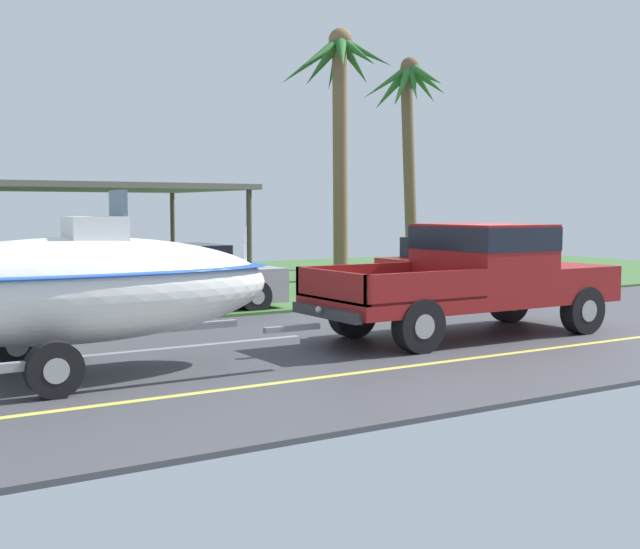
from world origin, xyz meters
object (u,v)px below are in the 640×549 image
parked_sedan_near (164,280)px  palm_tree_near_left (339,95)px  parked_sedan_far (463,265)px  pickup_truck_towing (481,273)px  palm_tree_mid (409,110)px  carport_awning (90,189)px  boat_on_trailer (74,289)px

parked_sedan_near → palm_tree_near_left: palm_tree_near_left is taller
parked_sedan_far → pickup_truck_towing: bearing=-129.3°
parked_sedan_far → palm_tree_near_left: bearing=107.5°
pickup_truck_towing → palm_tree_mid: 15.89m
carport_awning → palm_tree_near_left: (6.59, -1.75, 2.68)m
pickup_truck_towing → parked_sedan_far: size_ratio=1.29×
boat_on_trailer → palm_tree_mid: bearing=40.1°
parked_sedan_near → carport_awning: (0.25, 5.85, 1.93)m
parked_sedan_near → parked_sedan_far: size_ratio=1.06×
palm_tree_mid → parked_sedan_near: bearing=-148.1°
parked_sedan_near → carport_awning: 6.17m
palm_tree_near_left → parked_sedan_far: bearing=-72.5°
parked_sedan_near → palm_tree_mid: bearing=31.9°
carport_awning → palm_tree_near_left: bearing=-14.9°
parked_sedan_near → pickup_truck_towing: bearing=-56.9°
parked_sedan_near → parked_sedan_far: (8.06, 0.21, -0.00)m
palm_tree_mid → parked_sedan_far: bearing=-117.9°
boat_on_trailer → carport_awning: (3.50, 11.21, 1.50)m
parked_sedan_far → palm_tree_near_left: (-1.22, 3.89, 4.61)m
pickup_truck_towing → palm_tree_mid: size_ratio=0.76×
pickup_truck_towing → palm_tree_mid: bearing=56.7°
parked_sedan_far → palm_tree_mid: 9.44m
pickup_truck_towing → carport_awning: bearing=106.2°
carport_awning → boat_on_trailer: bearing=-107.3°
boat_on_trailer → palm_tree_mid: palm_tree_mid is taller
pickup_truck_towing → parked_sedan_near: bearing=123.1°
carport_awning → palm_tree_mid: size_ratio=0.97×
carport_awning → palm_tree_near_left: palm_tree_near_left is taller
carport_awning → palm_tree_mid: palm_tree_mid is taller
parked_sedan_near → palm_tree_near_left: 9.21m
boat_on_trailer → parked_sedan_near: bearing=58.8°
boat_on_trailer → palm_tree_mid: size_ratio=0.88×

